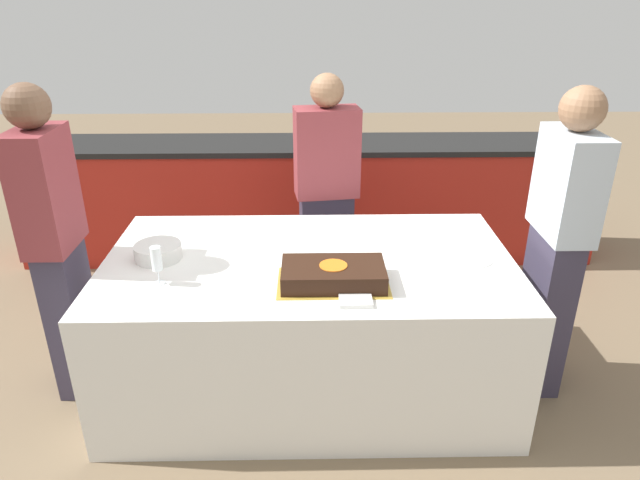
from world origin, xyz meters
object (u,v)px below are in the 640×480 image
(plate_stack, at_px, (158,252))
(person_seated_right, at_px, (557,243))
(cake, at_px, (333,274))
(wine_glass, at_px, (156,260))
(person_seated_left, at_px, (56,243))
(person_cutting_cake, at_px, (327,196))

(plate_stack, relative_size, person_seated_right, 0.14)
(cake, distance_m, person_seated_right, 1.16)
(cake, relative_size, wine_glass, 2.77)
(cake, relative_size, person_seated_right, 0.32)
(plate_stack, xyz_separation_m, wine_glass, (0.06, -0.26, 0.08))
(plate_stack, bearing_deg, cake, -17.42)
(wine_glass, bearing_deg, person_seated_left, 155.93)
(wine_glass, xyz_separation_m, person_seated_right, (1.94, 0.25, -0.05))
(plate_stack, height_order, person_seated_right, person_seated_right)
(cake, distance_m, person_cutting_cake, 1.06)
(plate_stack, relative_size, wine_glass, 1.26)
(wine_glass, bearing_deg, plate_stack, 103.85)
(person_seated_left, relative_size, person_seated_right, 1.01)
(cake, height_order, person_seated_left, person_seated_left)
(plate_stack, distance_m, person_seated_right, 2.00)
(plate_stack, relative_size, person_cutting_cake, 0.15)
(wine_glass, bearing_deg, person_cutting_cake, 52.49)
(cake, bearing_deg, person_seated_left, 169.14)
(person_seated_left, distance_m, person_seated_right, 2.49)
(person_cutting_cake, height_order, person_seated_left, person_seated_left)
(person_cutting_cake, bearing_deg, plate_stack, 34.20)
(wine_glass, distance_m, person_seated_left, 0.61)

